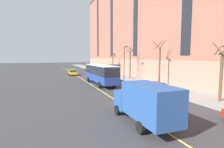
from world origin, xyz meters
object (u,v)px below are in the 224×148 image
street_tree_near_corner (221,72)px  street_lamp (125,59)px  parked_car_navy_2 (155,88)px  box_truck (145,102)px  street_tree_far_downtown (113,63)px  parked_car_black_4 (94,70)px  city_bus (101,73)px  taxi_cab (73,72)px  parked_car_green_3 (89,69)px  parked_car_silver_0 (105,74)px  street_tree_far_uptown (130,62)px  street_tree_mid_block (160,63)px

street_tree_near_corner → street_lamp: 20.34m
street_lamp → parked_car_navy_2: bearing=-97.3°
box_truck → street_tree_far_downtown: street_tree_far_downtown is taller
parked_car_navy_2 → parked_car_black_4: bearing=90.2°
city_bus → taxi_cab: bearing=98.3°
parked_car_green_3 → street_lamp: bearing=-86.4°
box_truck → street_lamp: (8.78, 22.86, 2.72)m
parked_car_green_3 → taxi_cab: 14.38m
city_bus → parked_car_silver_0: bearing=67.8°
street_lamp → street_tree_far_uptown: bearing=41.3°
parked_car_green_3 → street_lamp: size_ratio=0.65×
street_tree_mid_block → box_truck: bearing=-128.7°
parked_car_navy_2 → street_lamp: street_lamp is taller
parked_car_silver_0 → street_lamp: size_ratio=0.61×
city_bus → street_tree_mid_block: bearing=-31.7°
parked_car_black_4 → taxi_cab: 8.64m
box_truck → parked_car_green_3: bearing=81.8°
parked_car_navy_2 → street_tree_near_corner: 8.00m
street_tree_mid_block → street_tree_far_uptown: size_ratio=1.06×
parked_car_black_4 → street_lamp: (1.90, -19.06, 3.68)m
parked_car_green_3 → street_tree_mid_block: bearing=-83.7°
taxi_cab → street_tree_mid_block: 25.99m
parked_car_green_3 → box_truck: size_ratio=0.69×
city_bus → taxi_cab: city_bus is taller
city_bus → parked_car_green_3: city_bus is taller
street_tree_far_uptown → street_tree_near_corner: bearing=-90.0°
parked_car_green_3 → taxi_cab: bearing=-120.6°
parked_car_navy_2 → street_lamp: 14.39m
parked_car_black_4 → street_tree_mid_block: street_tree_mid_block is taller
taxi_cab → street_tree_far_uptown: (11.27, -12.14, 3.05)m
parked_car_navy_2 → box_truck: box_truck is taller
parked_car_navy_2 → parked_car_green_3: (0.09, 40.31, -0.00)m
parked_car_silver_0 → street_lamp: (1.72, -7.70, 3.68)m
city_bus → parked_car_silver_0: 12.41m
street_tree_far_uptown → street_tree_far_downtown: bearing=89.9°
parked_car_black_4 → parked_car_silver_0: bearing=-89.1°
city_bus → parked_car_black_4: size_ratio=2.70×
city_bus → street_tree_near_corner: (8.67, -16.46, 1.33)m
parked_car_silver_0 → parked_car_green_3: same height
city_bus → street_tree_far_downtown: street_tree_far_downtown is taller
taxi_cab → street_tree_near_corner: street_tree_near_corner is taller
parked_car_silver_0 → box_truck: bearing=-103.0°
parked_car_silver_0 → street_tree_near_corner: size_ratio=0.68×
parked_car_navy_2 → street_tree_mid_block: size_ratio=0.64×
parked_car_green_3 → street_lamp: (1.67, -26.51, 3.67)m
taxi_cab → street_tree_far_uptown: 16.85m
parked_car_silver_0 → taxi_cab: same height
street_tree_far_downtown → parked_car_green_3: bearing=106.4°
parked_car_silver_0 → street_tree_mid_block: street_tree_mid_block is taller
street_tree_near_corner → street_tree_mid_block: 11.12m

